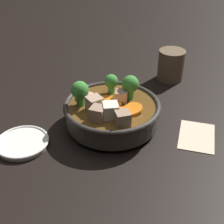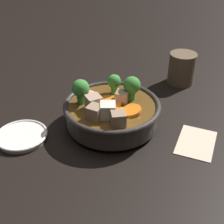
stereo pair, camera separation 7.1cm
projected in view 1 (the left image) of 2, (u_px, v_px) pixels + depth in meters
ground_plane at (112, 125)px, 0.73m from camera, size 3.00×3.00×0.00m
stirfry_bowl at (112, 110)px, 0.71m from camera, size 0.22×0.22×0.11m
side_saucer at (22, 143)px, 0.67m from camera, size 0.11×0.11×0.01m
dark_mug at (171, 65)px, 0.91m from camera, size 0.10×0.08×0.09m
napkin at (197, 136)px, 0.70m from camera, size 0.13×0.11×0.00m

